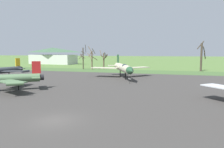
{
  "coord_description": "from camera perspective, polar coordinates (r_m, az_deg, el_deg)",
  "views": [
    {
      "loc": [
        10.11,
        -16.08,
        6.18
      ],
      "look_at": [
        0.68,
        15.79,
        2.68
      ],
      "focal_mm": 33.68,
      "sensor_mm": 36.0,
      "label": 1
    }
  ],
  "objects": [
    {
      "name": "ground_plane",
      "position": [
        19.98,
        -15.25,
        -12.22
      ],
      "size": [
        600.0,
        600.0,
        0.0
      ],
      "primitive_type": "plane",
      "color": "#4C6B33"
    },
    {
      "name": "asphalt_apron",
      "position": [
        34.37,
        -0.91,
        -4.3
      ],
      "size": [
        108.08,
        53.96,
        0.05
      ],
      "primitive_type": "cube",
      "color": "#383533",
      "rests_on": "ground"
    },
    {
      "name": "grass_verge_strip",
      "position": [
        66.32,
        7.64,
        0.64
      ],
      "size": [
        168.08,
        12.0,
        0.06
      ],
      "primitive_type": "cube",
      "color": "#3E5B2E",
      "rests_on": "ground"
    },
    {
      "name": "jet_fighter_rear_center",
      "position": [
        49.41,
        3.01,
        1.71
      ],
      "size": [
        13.56,
        17.12,
        5.49
      ],
      "color": "#B7B293",
      "rests_on": "ground"
    },
    {
      "name": "info_placard_rear_center",
      "position": [
        41.15,
        4.85,
        -1.7
      ],
      "size": [
        0.55,
        0.33,
        1.06
      ],
      "color": "black",
      "rests_on": "ground"
    },
    {
      "name": "bare_tree_far_left",
      "position": [
        75.2,
        -7.89,
        4.45
      ],
      "size": [
        2.47,
        2.46,
        8.72
      ],
      "color": "#42382D",
      "rests_on": "ground"
    },
    {
      "name": "bare_tree_left_of_center",
      "position": [
        74.45,
        -5.51,
        4.29
      ],
      "size": [
        3.72,
        3.19,
        8.17
      ],
      "color": "brown",
      "rests_on": "ground"
    },
    {
      "name": "bare_tree_center",
      "position": [
        75.48,
        -2.22,
        3.95
      ],
      "size": [
        3.2,
        3.19,
        6.95
      ],
      "color": "brown",
      "rests_on": "ground"
    },
    {
      "name": "bare_tree_right_of_center",
      "position": [
        72.88,
        23.14,
        4.54
      ],
      "size": [
        2.85,
        2.85,
        9.76
      ],
      "color": "#42382D",
      "rests_on": "ground"
    },
    {
      "name": "visitor_building",
      "position": [
        113.35,
        -15.77,
        4.74
      ],
      "size": [
        26.27,
        12.25,
        8.41
      ],
      "color": "beige",
      "rests_on": "ground"
    }
  ]
}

